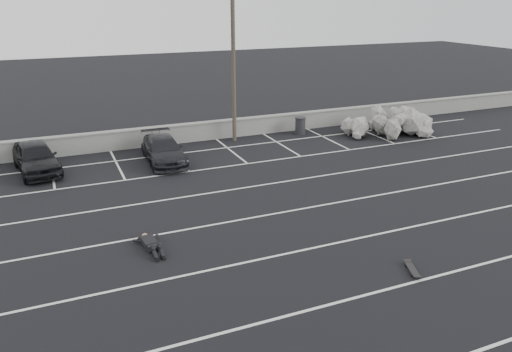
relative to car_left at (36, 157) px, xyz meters
name	(u,v)px	position (x,y,z in m)	size (l,w,h in m)	color
ground	(321,246)	(8.63, -11.77, -0.73)	(120.00, 120.00, 0.00)	black
seawall	(199,131)	(8.63, 2.23, -0.18)	(50.00, 0.45, 1.06)	gray
stall_lines	(265,200)	(8.54, -7.36, -0.73)	(36.00, 20.05, 0.01)	silver
car_left	(36,157)	(0.00, 0.00, 0.00)	(1.73, 4.29, 1.46)	black
car_right	(164,150)	(5.87, -0.86, -0.10)	(1.76, 4.34, 1.26)	black
utility_pole	(233,64)	(10.53, 1.43, 3.64)	(1.15, 0.23, 8.63)	#4C4238
trash_bin	(300,126)	(14.67, 1.20, -0.21)	(0.71, 0.71, 1.03)	#262628
riprap_pile	(391,124)	(19.70, -0.92, -0.15)	(5.42, 3.92, 1.49)	#A29F97
person	(149,239)	(3.34, -9.44, -0.50)	(1.14, 2.39, 0.46)	black
skateboard	(412,269)	(10.34, -14.26, -0.65)	(0.53, 0.89, 0.10)	black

